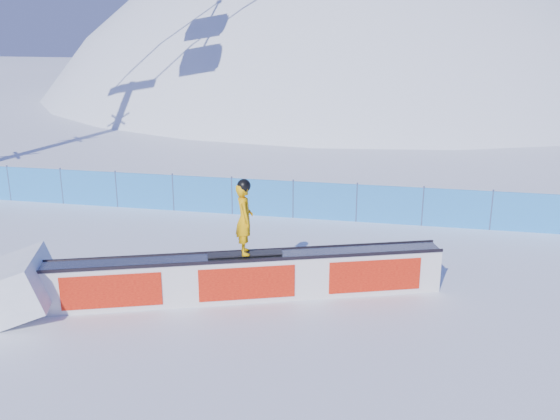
# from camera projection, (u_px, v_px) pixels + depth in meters

# --- Properties ---
(ground) EXTENTS (160.00, 160.00, 0.00)m
(ground) POSITION_uv_depth(u_px,v_px,m) (223.00, 269.00, 15.83)
(ground) COLOR white
(ground) RESTS_ON ground
(snow_hill) EXTENTS (64.00, 64.00, 64.00)m
(snow_hill) POSITION_uv_depth(u_px,v_px,m) (350.00, 277.00, 60.48)
(snow_hill) COLOR silver
(snow_hill) RESTS_ON ground
(safety_fence) EXTENTS (22.05, 0.05, 1.30)m
(safety_fence) POSITION_uv_depth(u_px,v_px,m) (262.00, 198.00, 19.86)
(safety_fence) COLOR #2A83D7
(safety_fence) RESTS_ON ground
(rail_box) EXTENTS (8.64, 3.61, 1.07)m
(rail_box) POSITION_uv_depth(u_px,v_px,m) (246.00, 277.00, 13.97)
(rail_box) COLOR white
(rail_box) RESTS_ON ground
(snowboarder) EXTENTS (1.66, 0.84, 1.73)m
(snowboarder) POSITION_uv_depth(u_px,v_px,m) (244.00, 218.00, 13.56)
(snowboarder) COLOR black
(snowboarder) RESTS_ON rail_box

